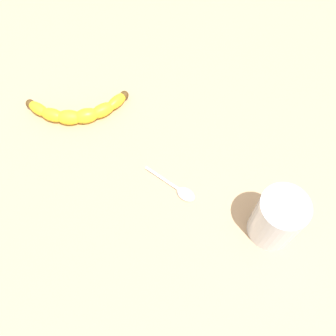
% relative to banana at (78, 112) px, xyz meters
% --- Properties ---
extents(wooden_tabletop, '(1.20, 1.20, 0.03)m').
position_rel_banana_xyz_m(wooden_tabletop, '(-0.17, 0.14, -0.03)').
color(wooden_tabletop, tan).
rests_on(wooden_tabletop, ground).
extents(banana, '(0.21, 0.07, 0.03)m').
position_rel_banana_xyz_m(banana, '(0.00, 0.00, 0.00)').
color(banana, yellow).
rests_on(banana, wooden_tabletop).
extents(smoothie_glass, '(0.08, 0.08, 0.11)m').
position_rel_banana_xyz_m(smoothie_glass, '(-0.33, 0.28, 0.04)').
color(smoothie_glass, silver).
rests_on(smoothie_glass, wooden_tabletop).
extents(teaspoon, '(0.09, 0.09, 0.01)m').
position_rel_banana_xyz_m(teaspoon, '(-0.19, 0.19, -0.01)').
color(teaspoon, silver).
rests_on(teaspoon, wooden_tabletop).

